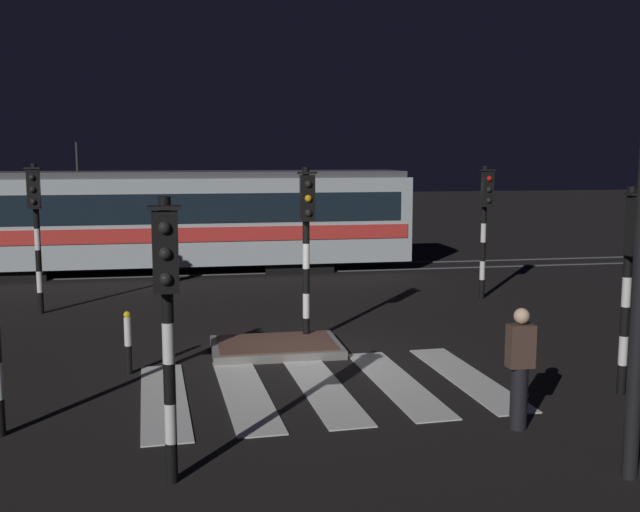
# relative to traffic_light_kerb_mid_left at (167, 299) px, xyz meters

# --- Properties ---
(ground_plane) EXTENTS (120.00, 120.00, 0.00)m
(ground_plane) POSITION_rel_traffic_light_kerb_mid_left_xyz_m (2.37, 4.91, -2.20)
(ground_plane) COLOR black
(rail_near) EXTENTS (80.00, 0.12, 0.03)m
(rail_near) POSITION_rel_traffic_light_kerb_mid_left_xyz_m (2.37, 15.25, -2.18)
(rail_near) COLOR #59595E
(rail_near) RESTS_ON ground
(rail_far) EXTENTS (80.00, 0.12, 0.03)m
(rail_far) POSITION_rel_traffic_light_kerb_mid_left_xyz_m (2.37, 16.68, -2.18)
(rail_far) COLOR #59595E
(rail_far) RESTS_ON ground
(crosswalk_zebra) EXTENTS (5.95, 4.05, 0.02)m
(crosswalk_zebra) POSITION_rel_traffic_light_kerb_mid_left_xyz_m (2.37, 3.23, -2.19)
(crosswalk_zebra) COLOR silver
(crosswalk_zebra) RESTS_ON ground
(traffic_island) EXTENTS (2.47, 1.74, 0.18)m
(traffic_island) POSITION_rel_traffic_light_kerb_mid_left_xyz_m (1.91, 5.70, -2.11)
(traffic_island) COLOR slate
(traffic_island) RESTS_ON ground
(traffic_light_kerb_mid_left) EXTENTS (0.36, 0.42, 3.33)m
(traffic_light_kerb_mid_left) POSITION_rel_traffic_light_kerb_mid_left_xyz_m (0.00, 0.00, 0.00)
(traffic_light_kerb_mid_left) COLOR black
(traffic_light_kerb_mid_left) RESTS_ON ground
(traffic_light_corner_near_right) EXTENTS (0.36, 0.42, 3.30)m
(traffic_light_corner_near_right) POSITION_rel_traffic_light_kerb_mid_left_xyz_m (7.01, 2.03, -0.02)
(traffic_light_corner_near_right) COLOR black
(traffic_light_corner_near_right) RESTS_ON ground
(traffic_light_corner_far_right) EXTENTS (0.36, 0.42, 3.49)m
(traffic_light_corner_far_right) POSITION_rel_traffic_light_kerb_mid_left_xyz_m (7.94, 10.00, 0.11)
(traffic_light_corner_far_right) COLOR black
(traffic_light_corner_far_right) RESTS_ON ground
(traffic_light_corner_far_left) EXTENTS (0.36, 0.42, 3.58)m
(traffic_light_corner_far_left) POSITION_rel_traffic_light_kerb_mid_left_xyz_m (-3.21, 10.10, 0.16)
(traffic_light_corner_far_left) COLOR black
(traffic_light_corner_far_left) RESTS_ON ground
(traffic_light_median_centre) EXTENTS (0.36, 0.42, 3.54)m
(traffic_light_median_centre) POSITION_rel_traffic_light_kerb_mid_left_xyz_m (2.60, 6.19, 0.14)
(traffic_light_median_centre) COLOR black
(traffic_light_median_centre) RESTS_ON ground
(tram) EXTENTS (16.21, 2.58, 4.15)m
(tram) POSITION_rel_traffic_light_kerb_mid_left_xyz_m (-0.58, 15.96, -0.45)
(tram) COLOR #B2BCC1
(tram) RESTS_ON ground
(pedestrian_waiting_at_kerb) EXTENTS (0.36, 0.24, 1.71)m
(pedestrian_waiting_at_kerb) POSITION_rel_traffic_light_kerb_mid_left_xyz_m (4.72, 0.98, -1.32)
(pedestrian_waiting_at_kerb) COLOR black
(pedestrian_waiting_at_kerb) RESTS_ON ground
(bollard_island_edge) EXTENTS (0.12, 0.12, 1.11)m
(bollard_island_edge) POSITION_rel_traffic_light_kerb_mid_left_xyz_m (-0.79, 4.66, -1.64)
(bollard_island_edge) COLOR black
(bollard_island_edge) RESTS_ON ground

